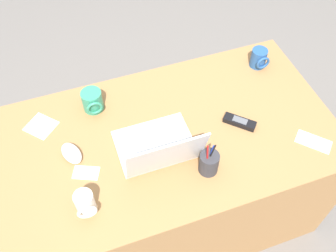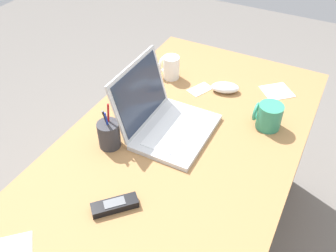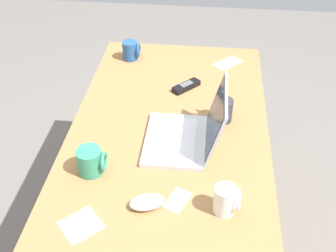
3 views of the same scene
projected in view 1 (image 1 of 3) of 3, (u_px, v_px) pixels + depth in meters
ground_plane at (167, 209)px, 2.17m from camera, size 6.00×6.00×0.00m
desk at (167, 178)px, 1.88m from camera, size 1.46×0.80×0.72m
laptop at (158, 148)px, 1.49m from camera, size 0.31×0.30×0.24m
computer_mouse at (72, 153)px, 1.51m from camera, size 0.10×0.13×0.04m
coffee_mug_white at (93, 101)px, 1.64m from camera, size 0.09×0.10×0.10m
coffee_mug_tall at (259, 58)px, 1.81m from camera, size 0.08×0.09×0.09m
coffee_mug_spare at (85, 204)px, 1.34m from camera, size 0.07×0.08×0.10m
cordless_phone at (240, 122)px, 1.62m from camera, size 0.13×0.13×0.03m
pen_holder at (209, 163)px, 1.45m from camera, size 0.08×0.08×0.17m
paper_note_near_laptop at (41, 126)px, 1.62m from camera, size 0.16×0.16×0.00m
paper_note_left at (313, 142)px, 1.57m from camera, size 0.15×0.15×0.00m
paper_note_right at (86, 173)px, 1.48m from camera, size 0.12×0.10×0.00m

